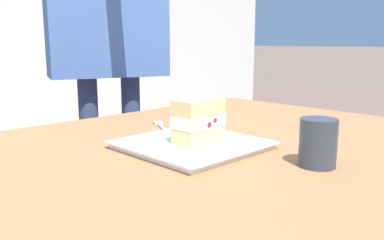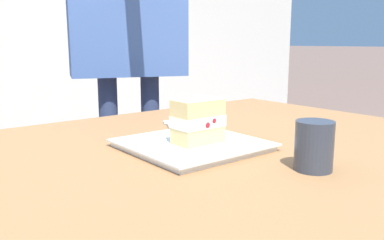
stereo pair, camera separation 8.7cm
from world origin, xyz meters
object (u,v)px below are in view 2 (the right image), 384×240
(dessert_fork, at_px, (170,126))
(coffee_cup, at_px, (314,145))
(diner_person, at_px, (127,7))
(dessert_plate, at_px, (192,145))
(patio_table, at_px, (163,195))
(cake_slice, at_px, (197,121))

(dessert_fork, distance_m, coffee_cup, 0.48)
(coffee_cup, relative_size, diner_person, 0.06)
(dessert_plate, distance_m, coffee_cup, 0.28)
(coffee_cup, bearing_deg, dessert_plate, 106.85)
(patio_table, relative_size, cake_slice, 14.77)
(diner_person, bearing_deg, dessert_fork, -108.69)
(cake_slice, relative_size, dessert_fork, 0.69)
(coffee_cup, bearing_deg, cake_slice, 106.78)
(dessert_plate, bearing_deg, diner_person, 70.08)
(dessert_plate, bearing_deg, patio_table, -170.05)
(dessert_plate, distance_m, cake_slice, 0.06)
(dessert_fork, xyz_separation_m, diner_person, (0.18, 0.53, 0.36))
(patio_table, relative_size, dessert_fork, 10.25)
(patio_table, relative_size, coffee_cup, 17.21)
(diner_person, bearing_deg, patio_table, -115.41)
(patio_table, xyz_separation_m, dessert_fork, (0.18, 0.23, 0.09))
(dessert_plate, height_order, diner_person, diner_person)
(cake_slice, bearing_deg, dessert_plate, 108.28)
(dessert_plate, height_order, dessert_fork, dessert_plate)
(dessert_fork, xyz_separation_m, coffee_cup, (-0.01, -0.47, 0.04))
(dessert_plate, height_order, coffee_cup, coffee_cup)
(patio_table, distance_m, dessert_fork, 0.31)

